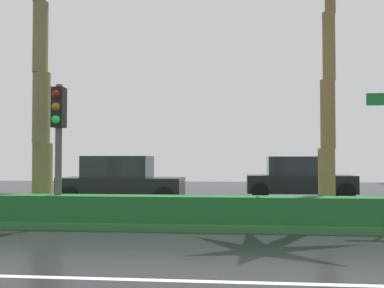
% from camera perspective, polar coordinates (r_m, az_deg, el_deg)
% --- Properties ---
extents(ground_plane, '(90.00, 42.00, 0.10)m').
position_cam_1_polar(ground_plane, '(13.27, 13.75, -8.97)').
color(ground_plane, black).
extents(near_lane_divider_stripe, '(81.00, 0.14, 0.01)m').
position_cam_1_polar(near_lane_divider_stripe, '(6.51, 22.57, -15.83)').
color(near_lane_divider_stripe, white).
rests_on(near_lane_divider_stripe, ground_plane).
extents(median_strip, '(85.50, 4.00, 0.15)m').
position_cam_1_polar(median_strip, '(12.28, 14.39, -8.95)').
color(median_strip, '#2D6B33').
rests_on(median_strip, ground_plane).
extents(median_hedge, '(76.50, 0.70, 0.60)m').
position_cam_1_polar(median_hedge, '(10.86, 15.48, -7.87)').
color(median_hedge, '#1E6028').
rests_on(median_hedge, median_strip).
extents(traffic_signal_median_left, '(0.28, 0.43, 3.23)m').
position_cam_1_polar(traffic_signal_median_left, '(11.46, -16.09, 2.07)').
color(traffic_signal_median_left, '#4C4C47').
rests_on(traffic_signal_median_left, median_strip).
extents(car_in_traffic_leading, '(4.30, 2.02, 1.72)m').
position_cam_1_polar(car_in_traffic_leading, '(16.69, -8.73, -4.55)').
color(car_in_traffic_leading, black).
rests_on(car_in_traffic_leading, ground_plane).
extents(car_in_traffic_second, '(4.30, 2.02, 1.72)m').
position_cam_1_polar(car_in_traffic_second, '(19.50, 12.96, -4.15)').
color(car_in_traffic_second, black).
rests_on(car_in_traffic_second, ground_plane).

